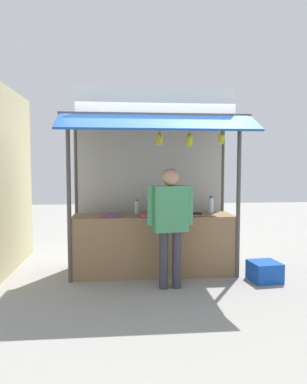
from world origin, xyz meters
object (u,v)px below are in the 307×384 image
at_px(water_bottle_back_left, 137,207).
at_px(plastic_crate, 265,271).
at_px(water_bottle_mid_left, 211,205).
at_px(water_bottle_rear_center, 162,206).
at_px(magazine_stack_mid_right, 193,214).
at_px(magazine_stack_far_right, 109,216).
at_px(banana_bunch_inner_right, 222,139).
at_px(water_bottle_far_left, 152,207).
at_px(banana_bunch_leftmost, 159,140).
at_px(banana_bunch_inner_left, 189,140).
at_px(water_bottle_front_right, 168,206).
at_px(magazine_stack_right, 147,215).
at_px(vendor_person, 170,217).

relative_size(water_bottle_back_left, plastic_crate, 0.56).
distance_m(water_bottle_mid_left, water_bottle_rear_center, 0.79).
bearing_deg(water_bottle_back_left, magazine_stack_mid_right, -20.05).
relative_size(magazine_stack_far_right, banana_bunch_inner_right, 0.98).
relative_size(water_bottle_far_left, banana_bunch_leftmost, 0.80).
xyz_separation_m(water_bottle_rear_center, magazine_stack_mid_right, (0.46, -0.21, -0.10)).
relative_size(water_bottle_far_left, water_bottle_mid_left, 0.90).
relative_size(banana_bunch_inner_left, plastic_crate, 0.79).
distance_m(banana_bunch_leftmost, plastic_crate, 2.40).
relative_size(water_bottle_front_right, magazine_stack_far_right, 1.01).
xyz_separation_m(water_bottle_front_right, water_bottle_mid_left, (0.68, 0.03, -0.01)).
xyz_separation_m(water_bottle_mid_left, magazine_stack_mid_right, (-0.33, -0.23, -0.11)).
bearing_deg(banana_bunch_inner_right, banana_bunch_leftmost, -179.97).
height_order(water_bottle_mid_left, banana_bunch_inner_left, banana_bunch_inner_left).
bearing_deg(magazine_stack_mid_right, water_bottle_far_left, 163.64).
height_order(banana_bunch_inner_left, banana_bunch_inner_right, same).
distance_m(water_bottle_mid_left, magazine_stack_far_right, 1.61).
distance_m(magazine_stack_right, banana_bunch_inner_left, 1.26).
bearing_deg(banana_bunch_leftmost, magazine_stack_far_right, 158.20).
xyz_separation_m(water_bottle_back_left, magazine_stack_mid_right, (0.84, -0.31, -0.09)).
height_order(water_bottle_front_right, magazine_stack_far_right, water_bottle_front_right).
distance_m(water_bottle_back_left, banana_bunch_inner_left, 1.37).
height_order(magazine_stack_right, banana_bunch_inner_left, banana_bunch_inner_left).
height_order(banana_bunch_leftmost, plastic_crate, banana_bunch_leftmost).
bearing_deg(banana_bunch_inner_left, water_bottle_front_right, 114.35).
bearing_deg(vendor_person, magazine_stack_far_right, -45.42).
bearing_deg(water_bottle_front_right, water_bottle_rear_center, 175.53).
distance_m(water_bottle_rear_center, banana_bunch_inner_left, 1.16).
relative_size(water_bottle_mid_left, water_bottle_rear_center, 1.07).
height_order(water_bottle_rear_center, banana_bunch_inner_left, banana_bunch_inner_left).
bearing_deg(magazine_stack_mid_right, magazine_stack_far_right, -178.99).
bearing_deg(magazine_stack_right, vendor_person, -65.15).
distance_m(water_bottle_far_left, banana_bunch_leftmost, 1.11).
distance_m(water_bottle_rear_center, magazine_stack_far_right, 0.84).
distance_m(water_bottle_mid_left, banana_bunch_inner_left, 1.20).
bearing_deg(banana_bunch_inner_right, magazine_stack_right, 163.30).
bearing_deg(water_bottle_far_left, water_bottle_back_left, 151.14).
xyz_separation_m(magazine_stack_mid_right, plastic_crate, (0.96, -0.41, -0.78)).
height_order(water_bottle_front_right, magazine_stack_mid_right, water_bottle_front_right).
distance_m(water_bottle_front_right, banana_bunch_inner_right, 1.31).
bearing_deg(water_bottle_mid_left, water_bottle_far_left, -176.64).
relative_size(water_bottle_rear_center, magazine_stack_far_right, 0.91).
bearing_deg(banana_bunch_inner_right, water_bottle_back_left, 152.39).
relative_size(banana_bunch_inner_left, vendor_person, 0.20).
bearing_deg(magazine_stack_far_right, water_bottle_mid_left, 9.12).
bearing_deg(plastic_crate, banana_bunch_leftmost, 176.03).
bearing_deg(plastic_crate, water_bottle_far_left, 159.38).
height_order(magazine_stack_mid_right, banana_bunch_inner_right, banana_bunch_inner_right).
xyz_separation_m(magazine_stack_far_right, banana_bunch_leftmost, (0.71, -0.28, 1.09)).
height_order(water_bottle_back_left, magazine_stack_mid_right, water_bottle_back_left).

